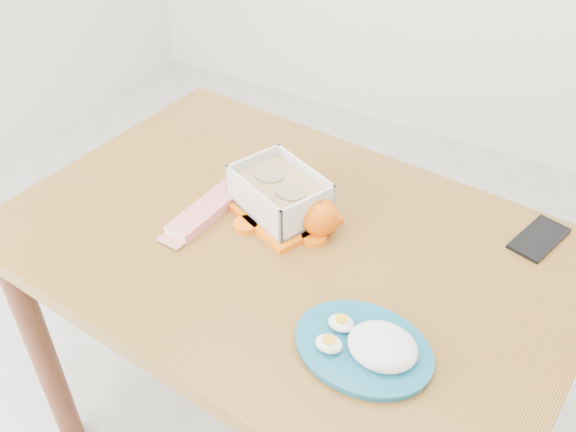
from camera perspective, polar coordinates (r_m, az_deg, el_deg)
The scene contains 6 objects.
dining_table at distance 1.35m, azimuth -0.00°, elevation -5.47°, with size 1.19×0.85×0.75m.
food_container at distance 1.32m, azimuth -0.75°, elevation 1.95°, with size 0.26×0.24×0.09m.
orange_fruit at distance 1.27m, azimuth 2.86°, elevation -0.12°, with size 0.08×0.08×0.08m, color #E24F04.
rice_plate at distance 1.07m, azimuth 7.25°, elevation -11.32°, with size 0.24×0.24×0.06m.
candy_bar at distance 1.35m, azimuth -6.80°, elevation 0.87°, with size 0.23×0.06×0.02m, color red.
smartphone at distance 1.37m, azimuth 21.42°, elevation -1.86°, with size 0.07×0.14×0.01m, color black.
Camera 1 is at (0.46, -0.79, 1.60)m, focal length 40.00 mm.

